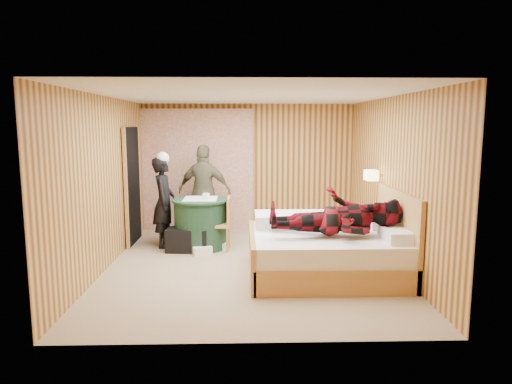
{
  "coord_description": "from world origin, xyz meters",
  "views": [
    {
      "loc": [
        -0.09,
        -6.64,
        2.08
      ],
      "look_at": [
        0.1,
        0.38,
        1.05
      ],
      "focal_mm": 32.0,
      "sensor_mm": 36.0,
      "label": 1
    }
  ],
  "objects_px": {
    "man_on_bed": "(337,205)",
    "man_at_table": "(204,191)",
    "woman_standing": "(164,202)",
    "duffel_bag": "(188,240)",
    "bed": "(330,250)",
    "nightstand": "(368,240)",
    "wall_lamp": "(371,175)",
    "chair_far": "(204,208)",
    "chair_near": "(223,219)",
    "round_table": "(201,223)"
  },
  "relations": [
    {
      "from": "woman_standing",
      "to": "duffel_bag",
      "type": "bearing_deg",
      "value": -128.24
    },
    {
      "from": "bed",
      "to": "chair_near",
      "type": "relative_size",
      "value": 2.44
    },
    {
      "from": "wall_lamp",
      "to": "round_table",
      "type": "bearing_deg",
      "value": 168.51
    },
    {
      "from": "chair_near",
      "to": "man_at_table",
      "type": "xyz_separation_m",
      "value": [
        -0.38,
        0.97,
        0.34
      ]
    },
    {
      "from": "woman_standing",
      "to": "man_on_bed",
      "type": "xyz_separation_m",
      "value": [
        2.61,
        -1.78,
        0.24
      ]
    },
    {
      "from": "wall_lamp",
      "to": "chair_near",
      "type": "bearing_deg",
      "value": 170.56
    },
    {
      "from": "bed",
      "to": "chair_far",
      "type": "distance_m",
      "value": 2.96
    },
    {
      "from": "chair_far",
      "to": "woman_standing",
      "type": "height_order",
      "value": "woman_standing"
    },
    {
      "from": "chair_near",
      "to": "man_at_table",
      "type": "bearing_deg",
      "value": -155.68
    },
    {
      "from": "nightstand",
      "to": "woman_standing",
      "type": "bearing_deg",
      "value": 167.16
    },
    {
      "from": "bed",
      "to": "nightstand",
      "type": "distance_m",
      "value": 1.1
    },
    {
      "from": "chair_far",
      "to": "duffel_bag",
      "type": "bearing_deg",
      "value": -108.68
    },
    {
      "from": "chair_far",
      "to": "man_at_table",
      "type": "bearing_deg",
      "value": 70.34
    },
    {
      "from": "woman_standing",
      "to": "man_at_table",
      "type": "relative_size",
      "value": 0.9
    },
    {
      "from": "man_at_table",
      "to": "chair_near",
      "type": "bearing_deg",
      "value": 124.45
    },
    {
      "from": "man_on_bed",
      "to": "chair_far",
      "type": "bearing_deg",
      "value": 129.08
    },
    {
      "from": "duffel_bag",
      "to": "chair_far",
      "type": "bearing_deg",
      "value": 83.27
    },
    {
      "from": "round_table",
      "to": "duffel_bag",
      "type": "bearing_deg",
      "value": -130.04
    },
    {
      "from": "duffel_bag",
      "to": "man_on_bed",
      "type": "xyz_separation_m",
      "value": [
        2.18,
        -1.45,
        0.83
      ]
    },
    {
      "from": "wall_lamp",
      "to": "nightstand",
      "type": "relative_size",
      "value": 0.46
    },
    {
      "from": "chair_near",
      "to": "man_at_table",
      "type": "relative_size",
      "value": 0.52
    },
    {
      "from": "bed",
      "to": "woman_standing",
      "type": "relative_size",
      "value": 1.4
    },
    {
      "from": "woman_standing",
      "to": "chair_near",
      "type": "bearing_deg",
      "value": -104.99
    },
    {
      "from": "chair_far",
      "to": "chair_near",
      "type": "height_order",
      "value": "chair_far"
    },
    {
      "from": "nightstand",
      "to": "chair_far",
      "type": "xyz_separation_m",
      "value": [
        -2.72,
        1.42,
        0.26
      ]
    },
    {
      "from": "woman_standing",
      "to": "man_on_bed",
      "type": "distance_m",
      "value": 3.17
    },
    {
      "from": "wall_lamp",
      "to": "man_on_bed",
      "type": "height_order",
      "value": "man_on_bed"
    },
    {
      "from": "round_table",
      "to": "woman_standing",
      "type": "xyz_separation_m",
      "value": [
        -0.63,
        0.09,
        0.35
      ]
    },
    {
      "from": "wall_lamp",
      "to": "duffel_bag",
      "type": "distance_m",
      "value": 3.17
    },
    {
      "from": "man_on_bed",
      "to": "wall_lamp",
      "type": "bearing_deg",
      "value": 55.75
    },
    {
      "from": "nightstand",
      "to": "chair_near",
      "type": "xyz_separation_m",
      "value": [
        -2.32,
        0.51,
        0.24
      ]
    },
    {
      "from": "chair_far",
      "to": "chair_near",
      "type": "bearing_deg",
      "value": -74.49
    },
    {
      "from": "nightstand",
      "to": "man_at_table",
      "type": "distance_m",
      "value": 3.14
    },
    {
      "from": "chair_far",
      "to": "woman_standing",
      "type": "relative_size",
      "value": 0.6
    },
    {
      "from": "chair_far",
      "to": "man_on_bed",
      "type": "xyz_separation_m",
      "value": [
        1.99,
        -2.44,
        0.48
      ]
    },
    {
      "from": "round_table",
      "to": "duffel_bag",
      "type": "height_order",
      "value": "round_table"
    },
    {
      "from": "man_on_bed",
      "to": "man_at_table",
      "type": "bearing_deg",
      "value": 128.32
    },
    {
      "from": "nightstand",
      "to": "chair_near",
      "type": "distance_m",
      "value": 2.39
    },
    {
      "from": "chair_near",
      "to": "man_at_table",
      "type": "distance_m",
      "value": 1.1
    },
    {
      "from": "man_on_bed",
      "to": "duffel_bag",
      "type": "bearing_deg",
      "value": 146.26
    },
    {
      "from": "man_at_table",
      "to": "round_table",
      "type": "bearing_deg",
      "value": 102.85
    },
    {
      "from": "round_table",
      "to": "bed",
      "type": "bearing_deg",
      "value": -36.99
    },
    {
      "from": "wall_lamp",
      "to": "chair_far",
      "type": "distance_m",
      "value": 3.15
    },
    {
      "from": "round_table",
      "to": "nightstand",
      "type": "bearing_deg",
      "value": -13.98
    },
    {
      "from": "bed",
      "to": "chair_near",
      "type": "distance_m",
      "value": 2.04
    },
    {
      "from": "chair_far",
      "to": "man_on_bed",
      "type": "relative_size",
      "value": 0.53
    },
    {
      "from": "man_at_table",
      "to": "woman_standing",
      "type": "bearing_deg",
      "value": 61.33
    },
    {
      "from": "bed",
      "to": "woman_standing",
      "type": "height_order",
      "value": "woman_standing"
    },
    {
      "from": "chair_near",
      "to": "chair_far",
      "type": "bearing_deg",
      "value": -153.98
    },
    {
      "from": "nightstand",
      "to": "man_on_bed",
      "type": "height_order",
      "value": "man_on_bed"
    }
  ]
}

